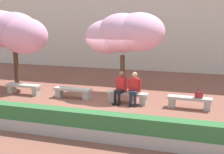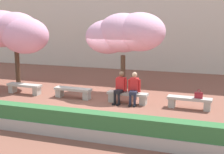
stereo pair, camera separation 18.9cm
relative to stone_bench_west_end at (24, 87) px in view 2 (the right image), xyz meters
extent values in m
plane|color=brown|center=(3.68, 0.00, -0.30)|extent=(100.00, 100.00, 0.00)
cube|color=#ADA89E|center=(0.00, 0.00, 0.10)|extent=(1.68, 0.48, 0.10)
cube|color=#ADA89E|center=(-0.66, 0.02, -0.12)|extent=(0.25, 0.35, 0.35)
cube|color=#ADA89E|center=(0.66, -0.02, -0.12)|extent=(0.25, 0.35, 0.35)
cube|color=#ADA89E|center=(2.45, 0.00, 0.10)|extent=(1.68, 0.48, 0.10)
cube|color=#ADA89E|center=(1.79, 0.02, -0.12)|extent=(0.25, 0.35, 0.35)
cube|color=#ADA89E|center=(3.11, -0.02, -0.12)|extent=(0.25, 0.35, 0.35)
cube|color=#ADA89E|center=(4.90, 0.00, 0.10)|extent=(1.68, 0.48, 0.10)
cube|color=#ADA89E|center=(4.24, 0.02, -0.12)|extent=(0.25, 0.35, 0.35)
cube|color=#ADA89E|center=(5.56, -0.02, -0.12)|extent=(0.25, 0.35, 0.35)
cube|color=#ADA89E|center=(7.35, 0.00, 0.10)|extent=(1.68, 0.48, 0.10)
cube|color=#ADA89E|center=(6.69, 0.02, -0.12)|extent=(0.25, 0.35, 0.35)
cube|color=#ADA89E|center=(8.01, -0.02, -0.12)|extent=(0.25, 0.35, 0.35)
cube|color=black|center=(4.46, -0.40, -0.27)|extent=(0.14, 0.23, 0.06)
cylinder|color=black|center=(4.47, -0.34, -0.06)|extent=(0.10, 0.10, 0.42)
cube|color=black|center=(4.64, -0.43, -0.27)|extent=(0.14, 0.23, 0.06)
cylinder|color=black|center=(4.65, -0.37, -0.06)|extent=(0.10, 0.10, 0.42)
cube|color=black|center=(4.59, -0.18, 0.21)|extent=(0.34, 0.44, 0.12)
cube|color=red|center=(4.63, 0.04, 0.48)|extent=(0.37, 0.27, 0.54)
sphere|color=brown|center=(4.63, 0.04, 0.89)|extent=(0.21, 0.21, 0.21)
cylinder|color=red|center=(4.42, 0.06, 0.44)|extent=(0.09, 0.09, 0.50)
cylinder|color=red|center=(4.83, -0.02, 0.44)|extent=(0.09, 0.09, 0.50)
cube|color=black|center=(5.12, -0.43, -0.27)|extent=(0.12, 0.23, 0.06)
cylinder|color=#23283D|center=(5.12, -0.37, -0.06)|extent=(0.10, 0.10, 0.42)
cube|color=black|center=(5.30, -0.41, -0.27)|extent=(0.12, 0.23, 0.06)
cylinder|color=#23283D|center=(5.30, -0.35, -0.06)|extent=(0.10, 0.10, 0.42)
cube|color=#23283D|center=(5.19, -0.18, 0.21)|extent=(0.31, 0.42, 0.12)
cube|color=red|center=(5.18, 0.04, 0.48)|extent=(0.36, 0.25, 0.54)
sphere|color=tan|center=(5.18, 0.04, 0.89)|extent=(0.21, 0.21, 0.21)
cylinder|color=red|center=(4.97, 0.00, 0.44)|extent=(0.09, 0.09, 0.50)
cylinder|color=red|center=(5.39, 0.04, 0.44)|extent=(0.09, 0.09, 0.50)
cube|color=#A3232D|center=(7.68, -0.02, 0.26)|extent=(0.30, 0.14, 0.22)
cube|color=maroon|center=(7.68, -0.03, 0.35)|extent=(0.30, 0.15, 0.04)
torus|color=maroon|center=(7.68, -0.02, 0.42)|extent=(0.14, 0.02, 0.14)
cylinder|color=#473323|center=(4.13, 1.84, 0.56)|extent=(0.22, 0.22, 1.72)
ellipsoid|color=#EAA8C6|center=(4.13, 1.84, 2.45)|extent=(2.36, 2.22, 1.77)
ellipsoid|color=#EAA8C6|center=(3.39, 1.87, 2.25)|extent=(2.09, 1.93, 1.57)
ellipsoid|color=#EAA8C6|center=(4.88, 1.93, 2.50)|extent=(2.31, 2.51, 1.74)
cylinder|color=#473323|center=(-1.38, 1.47, 0.57)|extent=(0.23, 0.23, 1.74)
ellipsoid|color=pink|center=(-1.38, 1.47, 2.53)|extent=(2.33, 2.34, 1.75)
ellipsoid|color=pink|center=(-2.14, 1.40, 2.57)|extent=(2.45, 2.49, 1.84)
ellipsoid|color=pink|center=(-0.62, 1.17, 2.27)|extent=(2.34, 2.05, 1.76)
cube|color=#ADA89E|center=(3.68, -3.99, -0.12)|extent=(11.18, 0.50, 0.36)
cube|color=#336B38|center=(3.68, -3.99, 0.28)|extent=(11.08, 0.44, 0.44)
camera|label=1|loc=(8.14, -11.85, 3.12)|focal=50.00mm
camera|label=2|loc=(8.32, -11.79, 3.12)|focal=50.00mm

